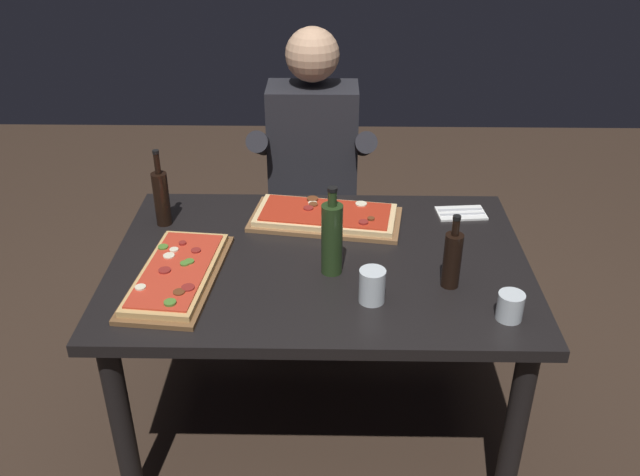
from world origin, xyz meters
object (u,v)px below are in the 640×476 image
vinegar_bottle_green (452,259)px  wine_bottle_dark (332,238)px  seated_diner (313,168)px  diner_chair (314,208)px  pizza_rectangular_left (177,274)px  dining_table (320,282)px  tumbler_near_camera (510,306)px  pizza_rectangular_front (326,217)px  tumbler_far_side (372,288)px  oil_bottle_amber (161,197)px

vinegar_bottle_green → wine_bottle_dark: bearing=168.9°
seated_diner → diner_chair: bearing=90.0°
wine_bottle_dark → diner_chair: bearing=95.1°
pizza_rectangular_left → wine_bottle_dark: bearing=6.3°
dining_table → tumbler_near_camera: tumbler_near_camera is taller
pizza_rectangular_front → wine_bottle_dark: 0.36m
tumbler_far_side → oil_bottle_amber: bearing=147.1°
tumbler_near_camera → pizza_rectangular_left: bearing=169.4°
dining_table → seated_diner: (-0.04, 0.74, 0.10)m
dining_table → oil_bottle_amber: bearing=157.9°
pizza_rectangular_left → wine_bottle_dark: size_ratio=1.80×
pizza_rectangular_left → tumbler_near_camera: 1.04m
tumbler_near_camera → diner_chair: 1.36m
pizza_rectangular_front → seated_diner: (-0.06, 0.48, -0.02)m
seated_diner → vinegar_bottle_green: bearing=-62.8°
tumbler_near_camera → seated_diner: (-0.61, 1.06, -0.04)m
diner_chair → seated_diner: bearing=-90.0°
pizza_rectangular_front → diner_chair: diner_chair is taller
tumbler_far_side → diner_chair: size_ratio=0.12×
wine_bottle_dark → tumbler_far_side: size_ratio=2.81×
pizza_rectangular_front → tumbler_near_camera: bearing=-47.1°
diner_chair → tumbler_near_camera: bearing=-62.8°
wine_bottle_dark → tumbler_far_side: 0.22m
pizza_rectangular_left → tumbler_far_side: size_ratio=5.04×
pizza_rectangular_front → seated_diner: size_ratio=0.44×
pizza_rectangular_front → tumbler_near_camera: tumbler_near_camera is taller
wine_bottle_dark → vinegar_bottle_green: (0.37, -0.07, -0.03)m
dining_table → pizza_rectangular_front: 0.29m
vinegar_bottle_green → pizza_rectangular_left: bearing=178.8°
oil_bottle_amber → tumbler_near_camera: oil_bottle_amber is taller
pizza_rectangular_front → tumbler_far_side: size_ratio=5.35×
pizza_rectangular_left → tumbler_far_side: (0.62, -0.11, 0.03)m
pizza_rectangular_left → tumbler_far_side: 0.63m
pizza_rectangular_front → seated_diner: seated_diner is taller
pizza_rectangular_front → wine_bottle_dark: (0.02, -0.34, 0.11)m
vinegar_bottle_green → tumbler_near_camera: 0.23m
wine_bottle_dark → dining_table: bearing=116.2°
pizza_rectangular_left → diner_chair: (0.41, 0.99, -0.27)m
oil_bottle_amber → seated_diner: size_ratio=0.22×
dining_table → seated_diner: bearing=93.4°
dining_table → tumbler_near_camera: bearing=-30.1°
seated_diner → pizza_rectangular_front: bearing=-82.7°
oil_bottle_amber → diner_chair: bearing=49.4°
tumbler_far_side → pizza_rectangular_front: bearing=106.1°
pizza_rectangular_front → diner_chair: (-0.06, 0.60, -0.27)m
wine_bottle_dark → vinegar_bottle_green: wine_bottle_dark is taller
pizza_rectangular_front → pizza_rectangular_left: same height
dining_table → pizza_rectangular_front: size_ratio=2.41×
wine_bottle_dark → vinegar_bottle_green: bearing=-11.1°
pizza_rectangular_left → tumbler_near_camera: (1.02, -0.19, 0.02)m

